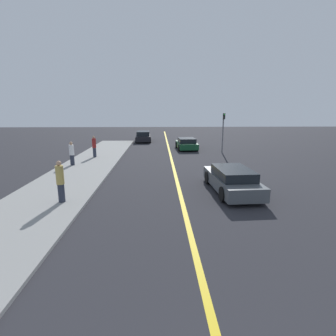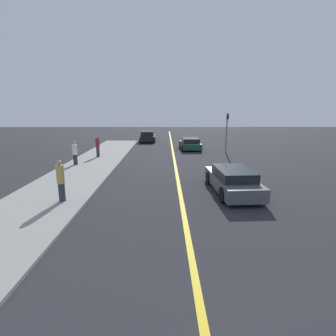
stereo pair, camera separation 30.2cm
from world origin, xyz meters
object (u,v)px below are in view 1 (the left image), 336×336
at_px(car_ahead_center, 187,144).
at_px(traffic_light, 223,129).
at_px(pedestrian_near_curb, 60,181).
at_px(pedestrian_far_standing, 94,146).
at_px(car_near_right_lane, 232,180).
at_px(car_far_distant, 143,137).
at_px(pedestrian_mid_group, 72,153).

relative_size(car_ahead_center, traffic_light, 1.08).
relative_size(pedestrian_near_curb, pedestrian_far_standing, 1.03).
bearing_deg(traffic_light, car_near_right_lane, -101.27).
relative_size(pedestrian_far_standing, traffic_light, 0.48).
height_order(car_near_right_lane, pedestrian_far_standing, pedestrian_far_standing).
bearing_deg(car_ahead_center, pedestrian_near_curb, -117.30).
height_order(car_ahead_center, pedestrian_near_curb, pedestrian_near_curb).
bearing_deg(car_far_distant, pedestrian_mid_group, -109.25).
bearing_deg(pedestrian_near_curb, car_near_right_lane, 10.71).
height_order(car_far_distant, pedestrian_mid_group, pedestrian_mid_group).
relative_size(car_near_right_lane, pedestrian_near_curb, 2.62).
relative_size(pedestrian_mid_group, traffic_light, 0.46).
distance_m(pedestrian_mid_group, pedestrian_far_standing, 3.33).
height_order(car_near_right_lane, traffic_light, traffic_light).
distance_m(pedestrian_far_standing, traffic_light, 11.87).
bearing_deg(pedestrian_near_curb, car_far_distant, 84.08).
relative_size(car_far_distant, pedestrian_near_curb, 2.43).
xyz_separation_m(car_ahead_center, traffic_light, (3.20, -2.20, 1.72)).
relative_size(car_far_distant, traffic_light, 1.21).
xyz_separation_m(car_near_right_lane, car_far_distant, (-5.67, 20.87, 0.02)).
height_order(pedestrian_mid_group, traffic_light, traffic_light).
height_order(pedestrian_mid_group, pedestrian_far_standing, pedestrian_far_standing).
xyz_separation_m(car_ahead_center, pedestrian_far_standing, (-8.33, -4.69, 0.44)).
distance_m(car_near_right_lane, traffic_light, 12.34).
relative_size(car_near_right_lane, pedestrian_far_standing, 2.71).
bearing_deg(pedestrian_mid_group, car_far_distant, 73.47).
xyz_separation_m(car_far_distant, pedestrian_near_curb, (-2.32, -22.38, 0.40)).
distance_m(car_near_right_lane, pedestrian_near_curb, 8.14).
relative_size(pedestrian_near_curb, traffic_light, 0.50).
xyz_separation_m(car_near_right_lane, pedestrian_near_curb, (-7.99, -1.51, 0.42)).
bearing_deg(traffic_light, pedestrian_near_curb, -127.54).
bearing_deg(traffic_light, pedestrian_mid_group, -155.28).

